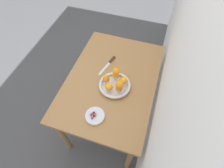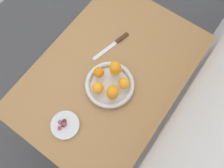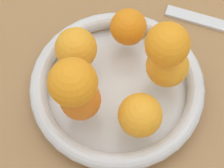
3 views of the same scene
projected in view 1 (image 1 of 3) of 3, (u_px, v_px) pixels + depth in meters
ground_plane at (112, 115)px, 2.12m from camera, size 6.00×6.00×0.00m
wall_back at (182, 45)px, 1.02m from camera, size 4.00×0.05×2.50m
dining_table at (112, 85)px, 1.59m from camera, size 1.10×0.76×0.74m
fruit_bowl at (115, 85)px, 1.45m from camera, size 0.27×0.27×0.04m
candy_dish at (95, 116)px, 1.30m from camera, size 0.15×0.15×0.02m
orange_0 at (106, 79)px, 1.43m from camera, size 0.06×0.06×0.06m
orange_1 at (109, 87)px, 1.38m from camera, size 0.06×0.06×0.06m
orange_2 at (119, 88)px, 1.38m from camera, size 0.06×0.06×0.06m
orange_3 at (124, 80)px, 1.42m from camera, size 0.06×0.06×0.06m
orange_4 at (116, 75)px, 1.45m from camera, size 0.06×0.06×0.06m
orange_5 at (120, 84)px, 1.33m from camera, size 0.06×0.06×0.06m
orange_6 at (116, 71)px, 1.40m from camera, size 0.06×0.06×0.06m
candy_ball_0 at (91, 114)px, 1.29m from camera, size 0.02×0.02×0.02m
candy_ball_1 at (94, 116)px, 1.28m from camera, size 0.02×0.02×0.02m
candy_ball_2 at (92, 118)px, 1.27m from camera, size 0.02×0.02×0.02m
candy_ball_3 at (94, 113)px, 1.30m from camera, size 0.02×0.02×0.02m
candy_ball_4 at (95, 115)px, 1.29m from camera, size 0.02×0.02×0.02m
knife at (108, 64)px, 1.61m from camera, size 0.26×0.08×0.01m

